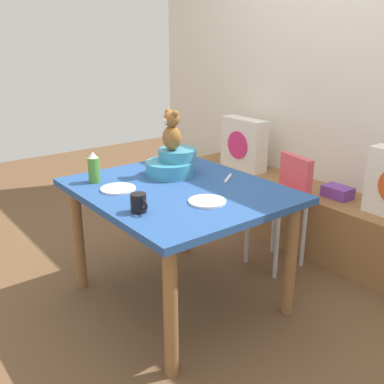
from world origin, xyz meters
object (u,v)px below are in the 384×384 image
object	(u,v)px
infant_seat_teal	(172,164)
coffee_mug	(139,203)
book_stack	(338,192)
pillow_floral_left	(244,144)
dinner_plate_near	(118,189)
highchair	(279,196)
dinner_plate_far	(207,201)
dining_table	(178,204)
ketchup_bottle	(94,168)
teddy_bear	(172,131)

from	to	relation	value
infant_seat_teal	coffee_mug	size ratio (longest dim) A/B	2.75
book_stack	infant_seat_teal	world-z (taller)	infant_seat_teal
pillow_floral_left	book_stack	bearing A→B (deg)	1.25
infant_seat_teal	dinner_plate_near	distance (m)	0.42
book_stack	highchair	distance (m)	0.47
coffee_mug	dinner_plate_near	world-z (taller)	coffee_mug
book_stack	dinner_plate_far	xyz separation A→B (m)	(0.08, -1.29, 0.25)
coffee_mug	infant_seat_teal	bearing A→B (deg)	129.92
dining_table	ketchup_bottle	size ratio (longest dim) A/B	6.52
coffee_mug	dinner_plate_far	distance (m)	0.37
pillow_floral_left	highchair	distance (m)	0.91
book_stack	ketchup_bottle	size ratio (longest dim) A/B	1.08
dining_table	teddy_bear	xyz separation A→B (m)	(-0.22, 0.12, 0.38)
ketchup_bottle	teddy_bear	bearing A→B (deg)	70.50
book_stack	coffee_mug	size ratio (longest dim) A/B	1.67
dining_table	infant_seat_teal	world-z (taller)	infant_seat_teal
highchair	dinner_plate_near	distance (m)	1.16
dining_table	teddy_bear	bearing A→B (deg)	152.52
ketchup_bottle	dinner_plate_near	world-z (taller)	ketchup_bottle
pillow_floral_left	coffee_mug	world-z (taller)	pillow_floral_left
dinner_plate_near	dinner_plate_far	distance (m)	0.54
teddy_bear	ketchup_bottle	size ratio (longest dim) A/B	1.35
pillow_floral_left	dinner_plate_near	bearing A→B (deg)	-69.52
coffee_mug	dinner_plate_far	xyz separation A→B (m)	(0.10, 0.35, -0.04)
highchair	dinner_plate_far	xyz separation A→B (m)	(0.24, -0.85, 0.22)
ketchup_bottle	dinner_plate_near	xyz separation A→B (m)	(0.21, 0.04, -0.08)
pillow_floral_left	highchair	xyz separation A→B (m)	(0.80, -0.42, -0.16)
ketchup_bottle	coffee_mug	world-z (taller)	ketchup_bottle
pillow_floral_left	highchair	bearing A→B (deg)	-27.55
dining_table	highchair	size ratio (longest dim) A/B	1.53
ketchup_bottle	dinner_plate_near	bearing A→B (deg)	10.83
pillow_floral_left	dining_table	distance (m)	1.45
teddy_bear	ketchup_bottle	distance (m)	0.52
ketchup_bottle	dinner_plate_far	xyz separation A→B (m)	(0.68, 0.31, -0.08)
infant_seat_teal	ketchup_bottle	xyz separation A→B (m)	(-0.16, -0.45, 0.02)
infant_seat_teal	ketchup_bottle	distance (m)	0.48
book_stack	dinner_plate_near	xyz separation A→B (m)	(-0.39, -1.56, 0.25)
dining_table	infant_seat_teal	distance (m)	0.31
infant_seat_teal	ketchup_bottle	world-z (taller)	ketchup_bottle
coffee_mug	dinner_plate_far	bearing A→B (deg)	73.88
book_stack	highchair	world-z (taller)	highchair
pillow_floral_left	dinner_plate_near	size ratio (longest dim) A/B	2.20
ketchup_bottle	pillow_floral_left	bearing A→B (deg)	102.94
teddy_bear	dinner_plate_near	world-z (taller)	teddy_bear
pillow_floral_left	ketchup_bottle	xyz separation A→B (m)	(0.36, -1.58, 0.15)
dining_table	dinner_plate_near	world-z (taller)	dinner_plate_near
pillow_floral_left	teddy_bear	bearing A→B (deg)	-65.04
teddy_bear	dinner_plate_far	xyz separation A→B (m)	(0.52, -0.14, -0.27)
highchair	coffee_mug	xyz separation A→B (m)	(0.14, -1.20, 0.27)
dining_table	ketchup_bottle	world-z (taller)	ketchup_bottle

